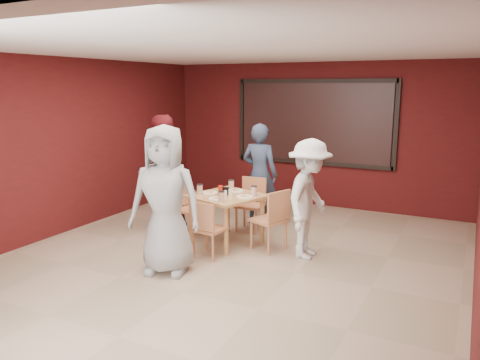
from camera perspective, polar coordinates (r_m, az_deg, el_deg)
The scene contains 11 objects.
floor at distance 6.51m, azimuth -1.31°, elevation -9.77°, with size 7.00×7.00×0.00m, color tan.
window_blinds at distance 9.28m, azimuth 8.88°, elevation 6.95°, with size 3.00×0.02×1.50m, color black.
dining_table at distance 7.02m, azimuth -1.64°, elevation -2.54°, with size 1.19×1.19×0.90m.
chair_front at distance 6.46m, azimuth -4.08°, elevation -5.65°, with size 0.42×0.42×0.81m.
chair_back at distance 7.71m, azimuth 1.43°, elevation -2.55°, with size 0.45×0.45×0.87m.
chair_left at distance 7.56m, azimuth -6.55°, elevation -3.08°, with size 0.48×0.48×0.83m.
chair_right at distance 6.72m, azimuth 4.00°, elevation -4.50°, with size 0.57×0.57×0.91m.
diner_front at distance 5.93m, azimuth -9.09°, elevation -2.44°, with size 0.92×0.60×1.89m, color #979797.
diner_back at distance 7.98m, azimuth 2.42°, elevation 0.70°, with size 0.63×0.42×1.74m, color #2F3C54.
diner_left at distance 7.72m, azimuth -9.60°, elevation 0.79°, with size 0.92×0.72×1.90m, color maroon.
diner_right at distance 6.48m, azimuth 8.42°, elevation -2.32°, with size 1.07×0.61×1.66m, color silver.
Camera 1 is at (2.89, -5.34, 2.36)m, focal length 35.00 mm.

